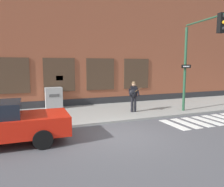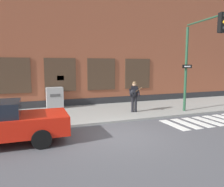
{
  "view_description": "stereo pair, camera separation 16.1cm",
  "coord_description": "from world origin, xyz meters",
  "views": [
    {
      "loc": [
        -3.37,
        -7.71,
        2.78
      ],
      "look_at": [
        0.49,
        2.07,
        1.41
      ],
      "focal_mm": 35.0,
      "sensor_mm": 36.0,
      "label": 1
    },
    {
      "loc": [
        -3.22,
        -7.77,
        2.78
      ],
      "look_at": [
        0.49,
        2.07,
        1.41
      ],
      "focal_mm": 35.0,
      "sensor_mm": 36.0,
      "label": 2
    }
  ],
  "objects": [
    {
      "name": "ground_plane",
      "position": [
        0.0,
        0.0,
        0.0
      ],
      "size": [
        160.0,
        160.0,
        0.0
      ],
      "primitive_type": "plane",
      "color": "#4C4C51"
    },
    {
      "name": "building_backdrop",
      "position": [
        -0.0,
        8.5,
        4.73
      ],
      "size": [
        28.0,
        4.06,
        9.47
      ],
      "color": "brown",
      "rests_on": "ground"
    },
    {
      "name": "busker",
      "position": [
        2.29,
        3.28,
        1.1
      ],
      "size": [
        0.72,
        0.67,
        1.74
      ],
      "color": "black",
      "rests_on": "sidewalk"
    },
    {
      "name": "sidewalk",
      "position": [
        0.0,
        4.14,
        0.05
      ],
      "size": [
        28.0,
        4.73,
        0.1
      ],
      "color": "gray",
      "rests_on": "ground"
    },
    {
      "name": "traffic_light",
      "position": [
        5.1,
        1.41,
        3.58
      ],
      "size": [
        0.76,
        3.04,
        4.99
      ],
      "color": "#234C33",
      "rests_on": "sidewalk"
    },
    {
      "name": "utility_box",
      "position": [
        -1.82,
        6.06,
        0.76
      ],
      "size": [
        1.01,
        0.66,
        1.31
      ],
      "color": "#9E9E9E",
      "rests_on": "sidewalk"
    },
    {
      "name": "crosswalk",
      "position": [
        5.37,
        0.47,
        0.01
      ],
      "size": [
        5.2,
        1.9,
        0.01
      ],
      "color": "silver",
      "rests_on": "ground"
    }
  ]
}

